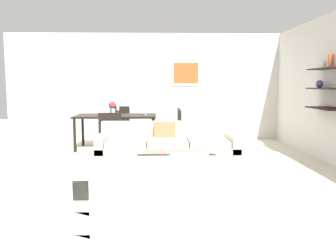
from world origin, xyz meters
TOP-DOWN VIEW (x-y plane):
  - ground_plane at (0.00, 0.00)m, footprint 18.00×18.00m
  - back_wall_unit at (0.30, 3.53)m, footprint 8.40×0.09m
  - right_wall_shelf_unit at (3.03, 0.60)m, footprint 0.34×8.20m
  - sofa_beige at (0.08, 0.34)m, footprint 2.29×0.90m
  - loveseat_white at (-0.01, -2.08)m, footprint 1.63×0.90m
  - coffee_table at (0.20, -0.76)m, footprint 1.17×0.98m
  - decorative_bowl at (0.20, -0.70)m, footprint 0.31×0.31m
  - apple_on_coffee_table at (-0.03, -0.68)m, footprint 0.09×0.09m
  - dining_table at (-1.01, 2.28)m, footprint 1.77×0.92m
  - dining_chair_foot at (-1.01, 1.41)m, footprint 0.44×0.44m
  - dining_chair_right_near at (0.28, 2.07)m, footprint 0.44×0.44m
  - dining_chair_right_far at (0.28, 2.49)m, footprint 0.44×0.44m
  - dining_chair_head at (-1.01, 3.15)m, footprint 0.44×0.44m
  - wine_glass_foot at (-1.01, 1.88)m, footprint 0.07×0.07m
  - wine_glass_right_near at (-0.35, 2.17)m, footprint 0.08×0.08m
  - wine_glass_right_far at (-0.35, 2.39)m, footprint 0.07×0.07m
  - wine_glass_head at (-1.01, 2.68)m, footprint 0.06×0.06m
  - centerpiece_vase at (-1.09, 2.28)m, footprint 0.16×0.16m

SIDE VIEW (x-z plane):
  - ground_plane at x=0.00m, z-range 0.00..0.00m
  - coffee_table at x=0.20m, z-range 0.00..0.38m
  - sofa_beige at x=0.08m, z-range -0.10..0.68m
  - loveseat_white at x=-0.01m, z-range -0.10..0.68m
  - decorative_bowl at x=0.20m, z-range 0.38..0.46m
  - apple_on_coffee_table at x=-0.03m, z-range 0.38..0.47m
  - dining_chair_foot at x=-1.01m, z-range 0.06..0.94m
  - dining_chair_right_near at x=0.28m, z-range 0.06..0.94m
  - dining_chair_right_far at x=0.28m, z-range 0.06..0.94m
  - dining_chair_head at x=-1.01m, z-range 0.06..0.94m
  - dining_table at x=-1.01m, z-range 0.30..1.05m
  - wine_glass_right_near at x=-0.35m, z-range 0.78..0.93m
  - wine_glass_head at x=-1.01m, z-range 0.78..0.94m
  - wine_glass_right_far at x=-0.35m, z-range 0.78..0.94m
  - wine_glass_foot at x=-1.01m, z-range 0.78..0.95m
  - centerpiece_vase at x=-1.09m, z-range 0.77..1.07m
  - right_wall_shelf_unit at x=3.03m, z-range 0.00..2.70m
  - back_wall_unit at x=0.30m, z-range 0.00..2.70m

